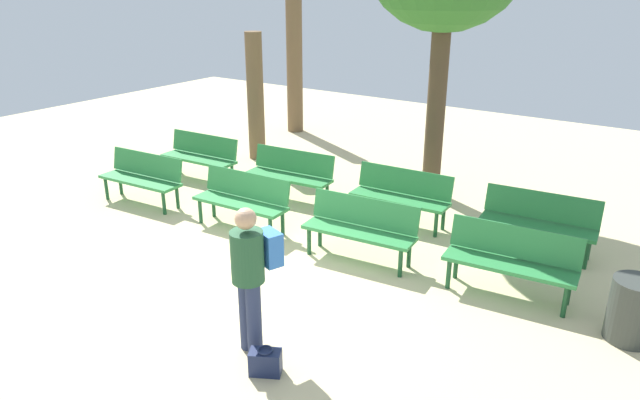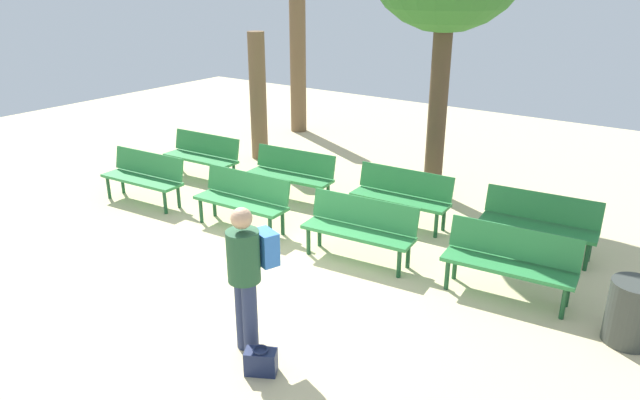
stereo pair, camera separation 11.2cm
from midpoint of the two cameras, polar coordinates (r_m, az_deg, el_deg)
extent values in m
plane|color=beige|center=(7.78, -8.98, -8.22)|extent=(24.00, 24.00, 0.00)
cube|color=#2D8442|center=(10.67, -17.44, 1.81)|extent=(1.63, 0.55, 0.05)
cube|color=#2D8442|center=(10.72, -16.80, 3.36)|extent=(1.60, 0.23, 0.40)
cylinder|color=#194C28|center=(11.16, -20.35, 1.04)|extent=(0.06, 0.06, 0.40)
cylinder|color=#194C28|center=(10.16, -15.27, -0.29)|extent=(0.06, 0.06, 0.40)
cylinder|color=#194C28|center=(11.35, -19.13, 1.53)|extent=(0.06, 0.06, 0.40)
cylinder|color=#194C28|center=(10.36, -14.02, 0.26)|extent=(0.06, 0.06, 0.40)
cube|color=#2D8442|center=(9.26, -8.16, -0.33)|extent=(1.62, 0.52, 0.05)
cube|color=#2D8442|center=(9.32, -7.46, 1.46)|extent=(1.60, 0.20, 0.40)
cylinder|color=#194C28|center=(9.67, -11.90, -1.08)|extent=(0.06, 0.06, 0.40)
cylinder|color=#194C28|center=(8.82, -5.22, -2.90)|extent=(0.06, 0.06, 0.40)
cylinder|color=#194C28|center=(9.89, -10.65, -0.49)|extent=(0.06, 0.06, 0.40)
cylinder|color=#194C28|center=(9.06, -4.01, -2.20)|extent=(0.06, 0.06, 0.40)
cube|color=#2D8442|center=(8.15, 3.36, -3.19)|extent=(1.63, 0.59, 0.05)
cube|color=#2D8442|center=(8.22, 4.01, -1.13)|extent=(1.60, 0.27, 0.40)
cylinder|color=#194C28|center=(8.42, -1.45, -4.04)|extent=(0.06, 0.06, 0.40)
cylinder|color=#194C28|center=(7.87, 7.43, -6.12)|extent=(0.06, 0.06, 0.40)
cylinder|color=#194C28|center=(8.67, -0.37, -3.26)|extent=(0.06, 0.06, 0.40)
cylinder|color=#194C28|center=(8.14, 8.28, -5.20)|extent=(0.06, 0.06, 0.40)
cube|color=#2D8442|center=(7.60, 17.55, -6.10)|extent=(1.63, 0.59, 0.05)
cube|color=#2D8442|center=(7.68, 18.08, -3.86)|extent=(1.60, 0.27, 0.40)
cylinder|color=#194C28|center=(7.70, 12.01, -7.07)|extent=(0.06, 0.06, 0.40)
cylinder|color=#194C28|center=(7.49, 22.35, -9.16)|extent=(0.06, 0.06, 0.40)
cylinder|color=#194C28|center=(7.98, 12.71, -6.10)|extent=(0.06, 0.06, 0.40)
cylinder|color=#194C28|center=(7.77, 22.69, -8.08)|extent=(0.06, 0.06, 0.40)
cube|color=#2D8442|center=(11.66, -12.04, 3.94)|extent=(1.62, 0.53, 0.05)
cube|color=#2D8442|center=(11.73, -11.47, 5.34)|extent=(1.60, 0.21, 0.40)
cylinder|color=#194C28|center=(12.10, -14.91, 3.18)|extent=(0.06, 0.06, 0.40)
cylinder|color=#194C28|center=(11.16, -9.87, 2.10)|extent=(0.06, 0.06, 0.40)
cylinder|color=#194C28|center=(12.31, -13.85, 3.58)|extent=(0.06, 0.06, 0.40)
cylinder|color=#194C28|center=(11.39, -8.82, 2.55)|extent=(0.06, 0.06, 0.40)
cube|color=#2D8442|center=(10.38, -3.42, 2.25)|extent=(1.63, 0.58, 0.05)
cube|color=#2D8442|center=(10.47, -2.85, 3.82)|extent=(1.60, 0.26, 0.40)
cylinder|color=#194C28|center=(10.71, -7.00, 1.44)|extent=(0.06, 0.06, 0.40)
cylinder|color=#194C28|center=(9.99, -0.51, 0.12)|extent=(0.06, 0.06, 0.40)
cylinder|color=#194C28|center=(10.96, -6.02, 1.93)|extent=(0.06, 0.06, 0.40)
cylinder|color=#194C28|center=(10.25, 0.39, 0.67)|extent=(0.06, 0.06, 0.40)
cube|color=#2D8442|center=(9.42, 7.36, 0.09)|extent=(1.62, 0.53, 0.05)
cube|color=#2D8442|center=(9.51, 7.93, 1.84)|extent=(1.60, 0.21, 0.40)
cylinder|color=#194C28|center=(9.65, 3.12, -0.68)|extent=(0.06, 0.06, 0.40)
cylinder|color=#194C28|center=(9.13, 10.88, -2.37)|extent=(0.06, 0.06, 0.40)
cylinder|color=#194C28|center=(9.91, 4.01, -0.10)|extent=(0.06, 0.06, 0.40)
cylinder|color=#194C28|center=(9.40, 11.58, -1.70)|extent=(0.06, 0.06, 0.40)
cube|color=#2D8442|center=(8.89, 20.06, -2.39)|extent=(1.63, 0.59, 0.05)
cube|color=#2D8442|center=(8.98, 20.48, -0.51)|extent=(1.60, 0.27, 0.40)
cylinder|color=#194C28|center=(8.94, 15.30, -3.28)|extent=(0.06, 0.06, 0.40)
cylinder|color=#194C28|center=(8.77, 24.17, -4.95)|extent=(0.06, 0.06, 0.40)
cylinder|color=#194C28|center=(9.23, 15.81, -2.55)|extent=(0.06, 0.06, 0.40)
cylinder|color=#194C28|center=(9.06, 24.39, -4.15)|extent=(0.06, 0.06, 0.40)
cylinder|color=brown|center=(14.96, -2.72, 12.88)|extent=(0.40, 0.40, 3.29)
cylinder|color=brown|center=(12.72, -6.56, 9.95)|extent=(0.36, 0.36, 2.70)
cylinder|color=#4C3A28|center=(10.55, 10.98, 9.40)|extent=(0.33, 0.33, 3.42)
cylinder|color=navy|center=(6.25, -6.96, -11.51)|extent=(0.16, 0.16, 0.85)
cylinder|color=navy|center=(6.37, -7.67, -10.86)|extent=(0.16, 0.16, 0.85)
cylinder|color=#235133|center=(5.97, -7.63, -5.49)|extent=(0.44, 0.44, 0.55)
sphere|color=tan|center=(5.80, -7.82, -1.82)|extent=(0.22, 0.22, 0.22)
cube|color=blue|center=(6.07, -5.47, -4.64)|extent=(0.32, 0.26, 0.36)
cube|color=#192347|center=(6.14, -5.88, -15.45)|extent=(0.37, 0.31, 0.26)
torus|color=#192347|center=(6.06, -5.93, -14.31)|extent=(0.16, 0.16, 0.02)
cylinder|color=#383D38|center=(7.29, 27.77, -9.49)|extent=(0.51, 0.51, 0.73)
camera|label=1|loc=(0.06, -90.36, -0.14)|focal=32.86mm
camera|label=2|loc=(0.06, 89.64, 0.14)|focal=32.86mm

